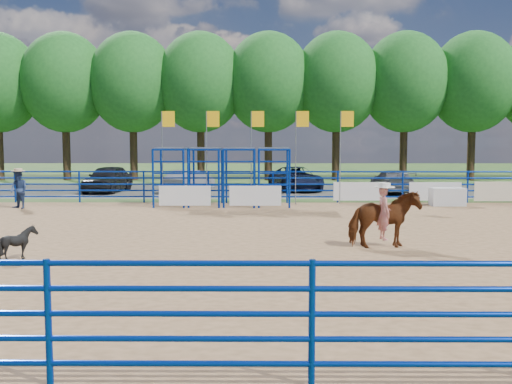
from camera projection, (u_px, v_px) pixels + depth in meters
ground at (281, 240)px, 16.49m from camera, size 120.00×120.00×0.00m
arena_dirt at (281, 239)px, 16.49m from camera, size 30.00×20.00×0.02m
gravel_strip at (270, 190)px, 33.42m from camera, size 40.00×10.00×0.01m
announcer_table at (447, 197)px, 25.14m from camera, size 1.50×0.74×0.79m
horse_and_rider at (384, 215)px, 15.03m from camera, size 1.91×1.07×2.44m
calf at (19, 243)px, 13.54m from camera, size 0.76×0.68×0.82m
spectator_cowboy at (19, 189)px, 23.97m from camera, size 0.99×0.92×1.68m
car_a at (108, 179)px, 32.19m from camera, size 2.19×4.58×1.51m
car_b at (190, 181)px, 31.99m from camera, size 2.67×4.04×1.26m
car_c at (295, 179)px, 33.22m from camera, size 3.32×5.33×1.37m
car_d at (392, 182)px, 31.43m from camera, size 1.79×4.39×1.27m
perimeter_fence at (281, 214)px, 16.42m from camera, size 30.10×20.10×1.50m
chute_assembly at (231, 177)px, 25.20m from camera, size 19.32×2.41×4.20m
treeline at (268, 78)px, 41.73m from camera, size 56.40×6.40×11.24m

